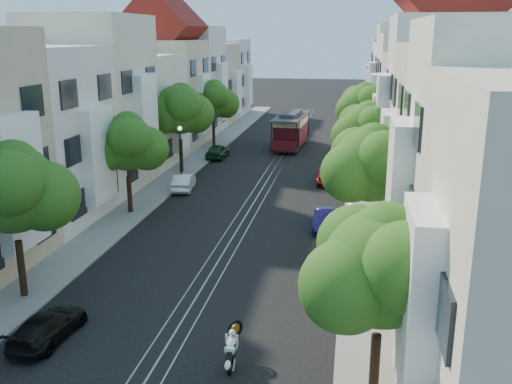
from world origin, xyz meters
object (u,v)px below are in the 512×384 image
at_px(tree_e_d, 365,107).
at_px(cable_car, 291,128).
at_px(tree_w_a, 13,191).
at_px(tree_e_a, 383,271).
at_px(sportbike_rider, 232,346).
at_px(tree_e_c, 367,131).
at_px(parked_car_w_mid, 184,182).
at_px(lamp_west, 180,145).
at_px(parked_car_e_far, 329,176).
at_px(tree_w_b, 127,144).
at_px(tree_e_b, 372,166).
at_px(parked_car_e_mid, 324,220).
at_px(parked_car_w_near, 48,326).
at_px(parked_car_w_far, 218,151).
at_px(tree_w_d, 214,101).
at_px(tree_w_c, 180,110).
at_px(lamp_east, 349,237).

bearing_deg(tree_e_d, cable_car, 138.62).
bearing_deg(tree_w_a, tree_e_a, -19.15).
height_order(tree_e_d, sportbike_rider, tree_e_d).
bearing_deg(cable_car, tree_e_c, -64.14).
distance_m(sportbike_rider, parked_car_w_mid, 23.06).
xyz_separation_m(sportbike_rider, cable_car, (-2.25, 38.71, 1.13)).
xyz_separation_m(tree_e_a, lamp_west, (-13.56, 25.02, -1.55)).
bearing_deg(parked_car_e_far, tree_e_a, -86.69).
xyz_separation_m(tree_e_d, tree_w_b, (-14.40, -17.00, -0.47)).
bearing_deg(cable_car, tree_w_b, -104.13).
bearing_deg(parked_car_w_mid, tree_w_a, 76.92).
distance_m(tree_e_b, tree_e_c, 11.00).
distance_m(tree_e_a, sportbike_rider, 6.06).
relative_size(lamp_west, cable_car, 0.49).
bearing_deg(tree_e_d, parked_car_e_mid, -97.53).
xyz_separation_m(parked_car_w_near, parked_car_w_mid, (-1.11, 20.99, 0.07)).
height_order(tree_w_b, parked_car_e_mid, tree_w_b).
height_order(tree_w_a, parked_car_w_far, tree_w_a).
height_order(tree_w_d, parked_car_w_near, tree_w_d).
bearing_deg(tree_e_a, tree_e_d, 90.00).
height_order(tree_w_d, cable_car, tree_w_d).
xyz_separation_m(tree_e_b, tree_e_d, (0.00, 22.00, 0.13)).
bearing_deg(lamp_west, parked_car_e_far, 8.38).
bearing_deg(parked_car_w_mid, sportbike_rider, 102.68).
relative_size(tree_w_d, cable_car, 0.76).
xyz_separation_m(tree_w_c, parked_car_e_far, (11.87, -1.35, -4.51)).
bearing_deg(lamp_west, parked_car_w_mid, -68.95).
bearing_deg(parked_car_e_mid, lamp_west, 141.45).
relative_size(tree_e_d, parked_car_e_mid, 2.01).
distance_m(tree_e_c, tree_w_d, 21.53).
distance_m(tree_w_d, sportbike_rider, 39.05).
bearing_deg(tree_w_b, tree_w_a, -90.00).
height_order(cable_car, parked_car_e_mid, cable_car).
bearing_deg(parked_car_w_far, cable_car, -132.08).
bearing_deg(tree_e_a, parked_car_w_near, 170.38).
relative_size(tree_w_b, parked_car_e_mid, 1.84).
bearing_deg(lamp_east, parked_car_w_mid, 126.52).
height_order(lamp_west, cable_car, lamp_west).
relative_size(tree_e_a, tree_w_a, 0.94).
bearing_deg(tree_w_b, parked_car_e_far, 39.10).
bearing_deg(parked_car_w_near, tree_w_b, -76.01).
bearing_deg(parked_car_e_far, tree_e_b, -82.32).
bearing_deg(sportbike_rider, cable_car, 91.88).
relative_size(tree_e_a, sportbike_rider, 3.75).
distance_m(lamp_east, parked_car_w_mid, 19.97).
bearing_deg(tree_w_b, parked_car_w_near, -79.67).
height_order(tree_e_b, parked_car_e_mid, tree_e_b).
xyz_separation_m(tree_e_a, tree_w_d, (-14.40, 39.00, 0.20)).
height_order(tree_w_d, parked_car_e_far, tree_w_d).
xyz_separation_m(tree_e_a, sportbike_rider, (-4.66, 1.38, -3.62)).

